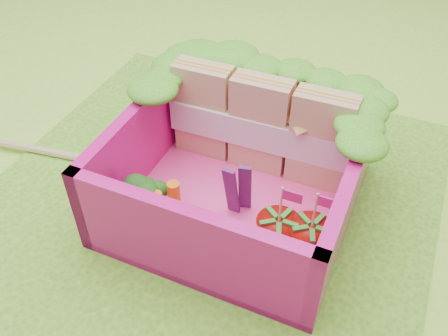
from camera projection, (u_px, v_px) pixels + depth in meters
ground at (210, 198)px, 3.05m from camera, size 14.00×14.00×0.00m
placemat at (210, 196)px, 3.04m from camera, size 2.60×2.60×0.03m
bento_floor at (238, 200)px, 2.96m from camera, size 1.30×1.30×0.05m
bento_box at (239, 169)px, 2.80m from camera, size 1.30×1.30×0.55m
lettuce_ruffle at (269, 79)px, 2.87m from camera, size 1.43×0.77×0.11m
sandwich_stack at (261, 126)px, 2.97m from camera, size 1.12×0.20×0.62m
broccoli at (142, 191)px, 2.74m from camera, size 0.33×0.33×0.24m
carrot_sticks at (166, 205)px, 2.73m from camera, size 0.13×0.16×0.25m
purple_wedges at (238, 189)px, 2.72m from camera, size 0.13×0.09×0.38m
strawberry_left at (277, 235)px, 2.57m from camera, size 0.23×0.23×0.47m
strawberry_right at (309, 242)px, 2.54m from camera, size 0.23×0.23×0.47m
snap_peas at (279, 242)px, 2.66m from camera, size 0.67×0.66×0.05m
chopsticks at (76, 157)px, 3.25m from camera, size 2.02×0.35×0.05m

